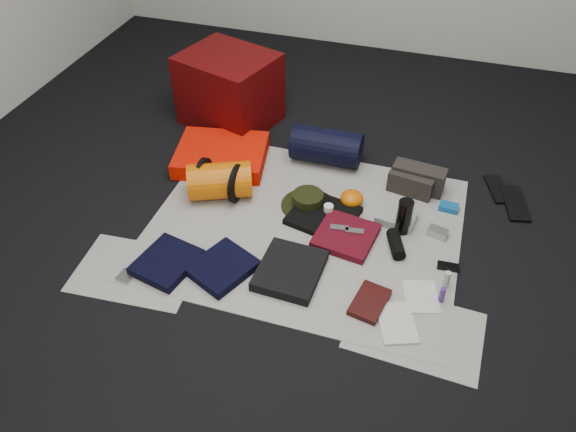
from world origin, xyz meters
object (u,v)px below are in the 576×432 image
(stuff_sack, at_px, (220,181))
(compact_camera, at_px, (438,232))
(red_cabinet, at_px, (229,89))
(navy_duffel, at_px, (326,146))
(water_bottle, at_px, (404,217))
(paperback_book, at_px, (370,302))
(sleeping_pad, at_px, (221,155))

(stuff_sack, distance_m, compact_camera, 1.20)
(red_cabinet, height_order, compact_camera, red_cabinet)
(navy_duffel, bearing_deg, compact_camera, -32.85)
(compact_camera, bearing_deg, water_bottle, -159.95)
(water_bottle, distance_m, compact_camera, 0.20)
(navy_duffel, relative_size, paperback_book, 1.93)
(compact_camera, bearing_deg, stuff_sack, -164.79)
(sleeping_pad, relative_size, stuff_sack, 1.51)
(stuff_sack, height_order, compact_camera, stuff_sack)
(red_cabinet, relative_size, water_bottle, 2.80)
(sleeping_pad, height_order, compact_camera, sleeping_pad)
(stuff_sack, distance_m, navy_duffel, 0.69)
(red_cabinet, height_order, navy_duffel, red_cabinet)
(sleeping_pad, bearing_deg, red_cabinet, 104.53)
(red_cabinet, height_order, stuff_sack, red_cabinet)
(navy_duffel, xyz_separation_m, paperback_book, (0.47, -1.02, -0.09))
(sleeping_pad, bearing_deg, navy_duffel, 17.64)
(stuff_sack, relative_size, water_bottle, 1.75)
(water_bottle, relative_size, compact_camera, 1.97)
(sleeping_pad, bearing_deg, compact_camera, -11.52)
(red_cabinet, distance_m, sleeping_pad, 0.51)
(red_cabinet, bearing_deg, sleeping_pad, -58.31)
(navy_duffel, distance_m, paperback_book, 1.12)
(sleeping_pad, height_order, paperback_book, sleeping_pad)
(paperback_book, bearing_deg, water_bottle, 94.19)
(sleeping_pad, xyz_separation_m, stuff_sack, (0.12, -0.30, 0.05))
(sleeping_pad, relative_size, paperback_book, 2.46)
(red_cabinet, bearing_deg, paperback_book, -30.12)
(red_cabinet, relative_size, sleeping_pad, 1.06)
(red_cabinet, distance_m, water_bottle, 1.47)
(red_cabinet, relative_size, navy_duffel, 1.35)
(stuff_sack, bearing_deg, paperback_book, -29.07)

